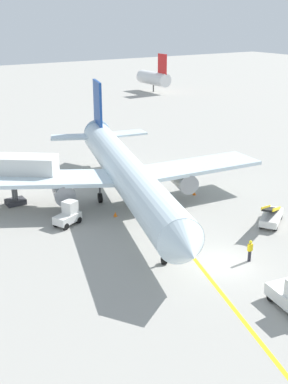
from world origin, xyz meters
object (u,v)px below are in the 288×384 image
at_px(airliner, 125,172).
at_px(ground_crew_marshaller, 250,250).
at_px(belt_loader_forward_hold, 271,216).
at_px(safety_cone_nose_right, 115,214).
at_px(baggage_tug_near_wing, 68,215).
at_px(safety_cone_nose_left, 194,193).

xyz_separation_m(airliner, ground_crew_marshaller, (2.07, -14.59, -2.51)).
bearing_deg(belt_loader_forward_hold, airliner, 128.60).
relative_size(airliner, ground_crew_marshaller, 20.35).
distance_m(ground_crew_marshaller, safety_cone_nose_right, 13.49).
height_order(baggage_tug_near_wing, belt_loader_forward_hold, belt_loader_forward_hold).
bearing_deg(baggage_tug_near_wing, airliner, 10.18).
bearing_deg(safety_cone_nose_right, ground_crew_marshaller, -71.73).
xyz_separation_m(baggage_tug_near_wing, ground_crew_marshaller, (8.54, -13.43, -0.02)).
bearing_deg(ground_crew_marshaller, safety_cone_nose_left, 68.42).
relative_size(ground_crew_marshaller, safety_cone_nose_right, 3.86).
height_order(baggage_tug_near_wing, ground_crew_marshaller, baggage_tug_near_wing).
relative_size(airliner, belt_loader_forward_hold, 7.14).
bearing_deg(safety_cone_nose_right, safety_cone_nose_left, 3.18).
height_order(belt_loader_forward_hold, safety_cone_nose_right, belt_loader_forward_hold).
bearing_deg(airliner, belt_loader_forward_hold, -51.40).
height_order(belt_loader_forward_hold, safety_cone_nose_left, belt_loader_forward_hold).
bearing_deg(safety_cone_nose_left, belt_loader_forward_hold, -83.07).
xyz_separation_m(baggage_tug_near_wing, safety_cone_nose_left, (13.81, -0.11, -0.71)).
xyz_separation_m(baggage_tug_near_wing, safety_cone_nose_right, (4.32, -0.63, -0.71)).
height_order(airliner, safety_cone_nose_right, airliner).
distance_m(belt_loader_forward_hold, ground_crew_marshaller, 7.54).
relative_size(airliner, baggage_tug_near_wing, 12.71).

